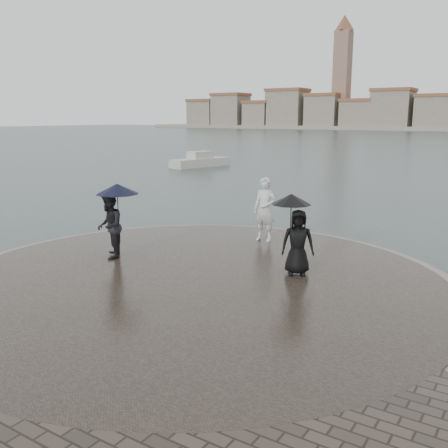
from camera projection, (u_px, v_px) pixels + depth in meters
The scene contains 6 objects.
ground at pixel (80, 348), 9.06m from camera, with size 400.00×400.00×0.00m, color #2B3835.
kerb_ring at pixel (194, 286), 11.90m from camera, with size 12.50×12.50×0.32m, color gray.
quay_tip at pixel (194, 286), 11.89m from camera, with size 11.90×11.90×0.36m, color #2D261E.
statue at pixel (265, 209), 15.27m from camera, with size 0.72×0.47×1.97m, color silver.
visitor_left at pixel (111, 216), 13.35m from camera, with size 1.36×1.22×2.04m.
visitor_right at pixel (296, 230), 12.01m from camera, with size 1.21×1.00×1.95m.
Camera 1 is at (6.77, -5.60, 4.12)m, focal length 40.00 mm.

